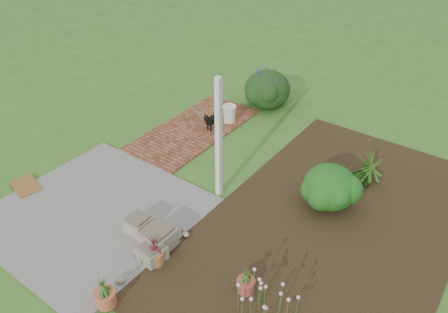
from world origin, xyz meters
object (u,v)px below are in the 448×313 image
Objects in this scene: stone_trough_near at (138,225)px; evergreen_shrub at (330,186)px; black_dog at (211,120)px; cream_ceramic_urn at (229,114)px.

evergreen_shrub is at bearing 48.33° from stone_trough_near.
black_dog is at bearing 107.58° from stone_trough_near.
stone_trough_near is 3.76m from black_dog.
black_dog is 3.63m from evergreen_shrub.
stone_trough_near is 0.40× the size of evergreen_shrub.
stone_trough_near is 3.58m from evergreen_shrub.
evergreen_shrub is (3.50, -0.92, 0.16)m from black_dog.
stone_trough_near is 4.29m from cream_ceramic_urn.
black_dog is 0.60m from cream_ceramic_urn.
evergreen_shrub is at bearing -7.74° from black_dog.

